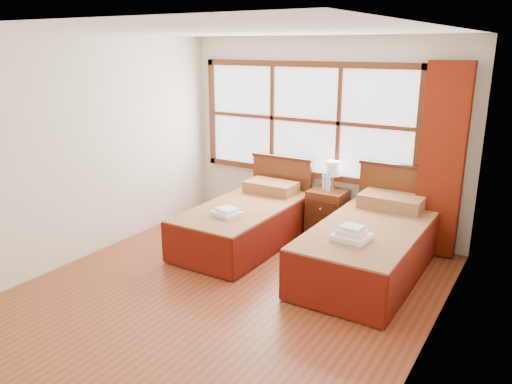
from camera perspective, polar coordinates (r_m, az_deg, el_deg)
The scene contains 15 objects.
floor at distance 5.36m, azimuth -3.12°, elevation -11.11°, with size 4.50×4.50×0.00m, color brown.
ceiling at distance 4.76m, azimuth -3.62°, elevation 17.87°, with size 4.50×4.50×0.00m, color white.
wall_back at distance 6.83m, azimuth 7.56°, elevation 6.35°, with size 4.00×4.00×0.00m, color silver.
wall_left at distance 6.24m, azimuth -18.66°, elevation 4.68°, with size 4.50×4.50×0.00m, color silver.
wall_right at distance 4.13m, azimuth 20.06°, elevation -1.16°, with size 4.50×4.50×0.00m, color silver.
window at distance 6.86m, azimuth 5.57°, elevation 8.16°, with size 3.16×0.06×1.56m.
curtain at distance 6.25m, azimuth 20.48°, elevation 3.30°, with size 0.50×0.16×2.30m, color maroon.
bed_left at distance 6.44m, azimuth -1.13°, elevation -3.34°, with size 1.02×2.04×0.98m.
bed_right at distance 5.76m, azimuth 12.96°, elevation -5.96°, with size 1.10×2.12×1.07m.
nightstand at distance 6.75m, azimuth 8.14°, elevation -2.40°, with size 0.48×0.47×0.63m.
towels_left at distance 5.96m, azimuth -3.31°, elevation -2.32°, with size 0.36×0.33×0.09m.
towels_right at distance 5.19m, azimuth 10.86°, elevation -4.74°, with size 0.37×0.33×0.15m.
lamp at distance 6.66m, azimuth 8.82°, elevation 2.58°, with size 0.20×0.20×0.38m.
bottle_near at distance 6.64m, azimuth 7.81°, elevation 1.09°, with size 0.06×0.06×0.23m.
bottle_far at distance 6.59m, azimuth 8.26°, elevation 0.99°, with size 0.06×0.06×0.24m.
Camera 1 is at (2.73, -3.89, 2.48)m, focal length 35.00 mm.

